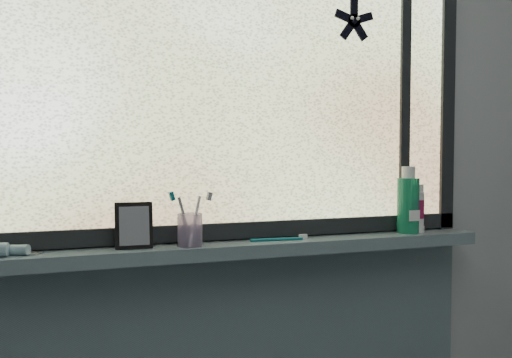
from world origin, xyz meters
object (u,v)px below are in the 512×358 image
at_px(mouthwash_bottle, 408,200).
at_px(cream_tube, 417,207).
at_px(vanity_mirror, 134,225).
at_px(toothbrush_cup, 190,230).

distance_m(mouthwash_bottle, cream_tube, 0.05).
bearing_deg(vanity_mirror, toothbrush_cup, -2.07).
distance_m(vanity_mirror, mouthwash_bottle, 0.91).
bearing_deg(toothbrush_cup, vanity_mirror, 174.73).
relative_size(vanity_mirror, cream_tube, 1.14).
relative_size(toothbrush_cup, cream_tube, 0.82).
relative_size(toothbrush_cup, mouthwash_bottle, 0.51).
bearing_deg(vanity_mirror, mouthwash_bottle, 3.47).
bearing_deg(mouthwash_bottle, vanity_mirror, -179.74).
bearing_deg(mouthwash_bottle, cream_tube, 3.45).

